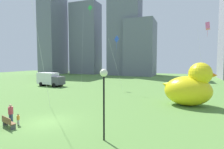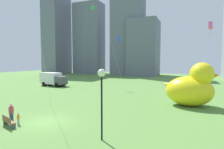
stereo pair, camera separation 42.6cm
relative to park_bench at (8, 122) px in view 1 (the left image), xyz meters
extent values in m
plane|color=#59853D|center=(1.98, 2.25, -0.47)|extent=(140.00, 140.00, 0.00)
cube|color=brown|center=(0.02, 0.07, -0.05)|extent=(1.68, 0.93, 0.06)
cube|color=brown|center=(-0.04, -0.11, 0.20)|extent=(1.57, 0.56, 0.45)
cube|color=#47474C|center=(-0.67, 0.30, -0.28)|extent=(0.19, 0.38, 0.39)
cube|color=#47474C|center=(0.72, -0.15, -0.28)|extent=(0.19, 0.38, 0.39)
cylinder|color=#38476B|center=(-0.84, 0.90, -0.07)|extent=(0.19, 0.19, 0.81)
cylinder|color=#38476B|center=(-0.63, 0.90, -0.07)|extent=(0.19, 0.19, 0.81)
cylinder|color=#B23F4C|center=(-0.73, 0.90, 0.64)|extent=(0.41, 0.41, 0.61)
sphere|color=#D8AD8C|center=(-0.73, 0.90, 1.06)|extent=(0.24, 0.24, 0.24)
cylinder|color=silver|center=(0.21, 0.74, -0.24)|extent=(0.11, 0.11, 0.47)
cylinder|color=silver|center=(0.33, 0.74, -0.24)|extent=(0.11, 0.11, 0.47)
cylinder|color=gold|center=(0.27, 0.74, 0.17)|extent=(0.23, 0.23, 0.35)
sphere|color=brown|center=(0.27, 0.74, 0.41)|extent=(0.14, 0.14, 0.14)
ellipsoid|color=yellow|center=(13.54, 13.31, 1.29)|extent=(5.42, 4.01, 3.54)
sphere|color=yellow|center=(14.84, 13.31, 3.38)|extent=(2.64, 2.64, 2.64)
cone|color=orange|center=(16.03, 13.31, 3.25)|extent=(1.19, 1.19, 1.19)
cone|color=yellow|center=(11.18, 13.31, 1.88)|extent=(1.62, 1.41, 1.70)
cylinder|color=black|center=(8.08, 0.63, 1.70)|extent=(0.12, 0.12, 4.35)
sphere|color=#EAEACC|center=(8.08, 0.63, 4.08)|extent=(0.52, 0.52, 0.52)
cube|color=white|center=(-14.13, 21.43, 1.18)|extent=(4.57, 2.76, 2.40)
cube|color=#4C4C56|center=(-11.13, 21.10, 0.82)|extent=(1.93, 2.47, 1.68)
cylinder|color=black|center=(-11.33, 21.12, -0.02)|extent=(1.16, 2.48, 0.90)
cylinder|color=black|center=(-15.05, 21.53, -0.02)|extent=(1.16, 2.48, 0.90)
cube|color=slate|center=(-38.02, 53.42, 18.70)|extent=(7.19, 10.92, 38.35)
cube|color=slate|center=(-26.02, 59.45, 14.24)|extent=(11.80, 7.50, 29.42)
cube|color=slate|center=(-8.02, 57.33, 16.80)|extent=(11.86, 7.56, 34.54)
cube|color=slate|center=(-2.02, 58.10, 9.67)|extent=(10.46, 11.63, 20.29)
cylinder|color=silver|center=(-2.47, 5.74, 9.94)|extent=(1.89, 2.26, 20.82)
cylinder|color=silver|center=(15.65, 22.40, 5.01)|extent=(1.52, 1.65, 10.97)
cube|color=pink|center=(16.47, 23.14, 10.49)|extent=(0.74, 0.95, 1.27)
cylinder|color=pink|center=(16.47, 23.14, 9.59)|extent=(0.04, 0.04, 1.60)
cylinder|color=silver|center=(-8.59, 26.68, 8.18)|extent=(1.30, 3.37, 17.30)
cube|color=green|center=(-6.92, 27.32, 16.82)|extent=(1.27, 0.26, 1.27)
cylinder|color=green|center=(-6.92, 27.32, 15.92)|extent=(0.04, 0.04, 1.60)
cylinder|color=silver|center=(2.28, 19.05, 4.11)|extent=(2.57, 0.66, 9.18)
cube|color=blue|center=(1.96, 20.32, 8.70)|extent=(1.12, 0.71, 1.27)
cylinder|color=blue|center=(1.96, 20.32, 7.80)|extent=(0.04, 0.04, 1.60)
camera|label=1|loc=(12.92, -10.45, 4.84)|focal=29.60mm
camera|label=2|loc=(13.32, -10.29, 4.84)|focal=29.60mm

